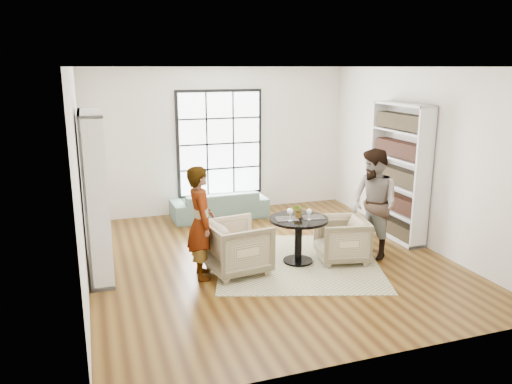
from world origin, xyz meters
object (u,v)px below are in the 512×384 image
object	(u,v)px
sofa	(219,204)
wine_glass_right	(309,212)
armchair_left	(238,247)
flower_centerpiece	(299,210)
pedestal_table	(299,230)
wine_glass_left	(290,212)
armchair_right	(341,239)
person_right	(374,204)
person_left	(201,223)

from	to	relation	value
sofa	wine_glass_right	world-z (taller)	wine_glass_right
armchair_left	flower_centerpiece	distance (m)	1.12
armchair_left	wine_glass_right	size ratio (longest dim) A/B	4.91
pedestal_table	flower_centerpiece	distance (m)	0.31
armchair_left	wine_glass_left	distance (m)	0.95
sofa	armchair_right	bearing A→B (deg)	112.31
armchair_left	pedestal_table	bearing A→B (deg)	-94.94
armchair_right	armchair_left	bearing A→B (deg)	-80.68
person_right	wine_glass_left	size ratio (longest dim) A/B	8.70
pedestal_table	person_left	size ratio (longest dim) A/B	0.55
armchair_right	person_left	distance (m)	2.29
armchair_left	sofa	bearing A→B (deg)	-16.98
pedestal_table	wine_glass_left	xyz separation A→B (m)	(-0.19, -0.09, 0.35)
sofa	wine_glass_left	bearing A→B (deg)	96.49
sofa	armchair_right	distance (m)	3.13
person_right	pedestal_table	bearing A→B (deg)	-106.00
person_right	flower_centerpiece	size ratio (longest dim) A/B	7.81
pedestal_table	armchair_right	bearing A→B (deg)	-11.91
pedestal_table	armchair_left	world-z (taller)	armchair_left
wine_glass_left	flower_centerpiece	world-z (taller)	flower_centerpiece
wine_glass_right	person_left	bearing A→B (deg)	177.37
pedestal_table	armchair_left	size ratio (longest dim) A/B	1.05
flower_centerpiece	armchair_right	bearing A→B (deg)	-14.85
armchair_right	wine_glass_left	size ratio (longest dim) A/B	3.81
wine_glass_left	flower_centerpiece	distance (m)	0.24
armchair_left	flower_centerpiece	bearing A→B (deg)	-93.15
armchair_right	person_right	xyz separation A→B (m)	(0.55, 0.00, 0.53)
flower_centerpiece	pedestal_table	bearing A→B (deg)	-114.34
sofa	flower_centerpiece	distance (m)	2.82
person_right	flower_centerpiece	distance (m)	1.23
sofa	wine_glass_left	world-z (taller)	wine_glass_left
wine_glass_right	sofa	bearing A→B (deg)	103.27
pedestal_table	wine_glass_left	world-z (taller)	wine_glass_left
pedestal_table	sofa	distance (m)	2.80
wine_glass_left	wine_glass_right	distance (m)	0.30
person_right	flower_centerpiece	xyz separation A→B (m)	(-1.21, 0.18, -0.04)
sofa	person_right	bearing A→B (deg)	120.88
armchair_left	armchair_right	distance (m)	1.69
pedestal_table	armchair_right	world-z (taller)	pedestal_table
wine_glass_left	wine_glass_right	bearing A→B (deg)	-6.54
wine_glass_left	wine_glass_right	world-z (taller)	wine_glass_left
sofa	person_left	bearing A→B (deg)	69.33
sofa	armchair_left	size ratio (longest dim) A/B	2.22
sofa	armchair_right	xyz separation A→B (m)	(1.24, -2.87, 0.07)
pedestal_table	wine_glass_right	world-z (taller)	wine_glass_right
flower_centerpiece	person_left	bearing A→B (deg)	-176.88
armchair_right	wine_glass_right	xyz separation A→B (m)	(-0.57, 0.01, 0.51)
sofa	pedestal_table	bearing A→B (deg)	100.57
person_left	pedestal_table	bearing A→B (deg)	-84.18
person_right	wine_glass_right	size ratio (longest dim) A/B	9.95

